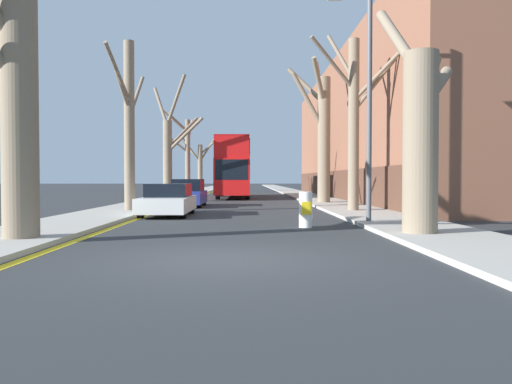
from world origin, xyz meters
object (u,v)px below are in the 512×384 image
object	(u,v)px
street_tree_right_2	(322,131)
traffic_bollard	(306,210)
street_tree_left_1	(129,123)
street_tree_left_4	(200,164)
double_decker_bus	(234,165)
parked_car_1	(188,194)
parked_car_0	(168,200)
street_tree_right_0	(420,129)
street_tree_left_0	(11,87)
street_tree_right_1	(354,117)
lamp_post	(366,95)
street_tree_left_3	(187,153)
street_tree_left_2	(170,151)

from	to	relation	value
street_tree_right_2	traffic_bollard	bearing A→B (deg)	-100.45
street_tree_right_2	traffic_bollard	distance (m)	14.51
street_tree_left_1	traffic_bollard	xyz separation A→B (m)	(6.83, -6.60, -3.33)
street_tree_left_4	double_decker_bus	bearing A→B (deg)	-74.93
parked_car_1	parked_car_0	bearing A→B (deg)	-90.00
street_tree_right_0	street_tree_right_2	distance (m)	16.25
street_tree_left_0	street_tree_left_4	xyz separation A→B (m)	(0.16, 42.50, -0.51)
street_tree_right_1	traffic_bollard	xyz separation A→B (m)	(-2.82, -6.38, -3.56)
street_tree_right_1	lamp_post	xyz separation A→B (m)	(-0.84, -5.61, 0.01)
street_tree_left_4	parked_car_0	world-z (taller)	street_tree_left_4
lamp_post	street_tree_left_3	bearing A→B (deg)	108.08
street_tree_left_2	street_tree_left_3	distance (m)	11.16
parked_car_1	lamp_post	bearing A→B (deg)	-57.24
lamp_post	traffic_bollard	xyz separation A→B (m)	(-1.98, -0.77, -3.56)
parked_car_0	street_tree_left_0	bearing A→B (deg)	-104.35
street_tree_left_4	lamp_post	bearing A→B (deg)	-76.90
street_tree_left_1	parked_car_0	xyz separation A→B (m)	(1.93, -1.65, -3.26)
street_tree_left_0	street_tree_left_3	bearing A→B (deg)	89.94
parked_car_1	street_tree_right_2	bearing A→B (deg)	17.38
street_tree_right_2	street_tree_left_3	bearing A→B (deg)	123.30
double_decker_bus	traffic_bollard	size ratio (longest dim) A/B	10.27
street_tree_right_2	parked_car_1	world-z (taller)	street_tree_right_2
street_tree_left_3	street_tree_left_2	bearing A→B (deg)	-88.53
street_tree_left_3	street_tree_right_2	world-z (taller)	street_tree_right_2
street_tree_right_2	lamp_post	world-z (taller)	street_tree_right_2
street_tree_left_4	lamp_post	xyz separation A→B (m)	(8.89, -38.21, 1.07)
street_tree_left_3	street_tree_left_1	bearing A→B (deg)	-89.45
street_tree_left_3	street_tree_right_2	distance (m)	17.46
street_tree_left_1	street_tree_right_1	world-z (taller)	street_tree_right_1
street_tree_right_0	parked_car_0	world-z (taller)	street_tree_right_0
street_tree_right_2	lamp_post	bearing A→B (deg)	-92.48
street_tree_left_2	street_tree_right_0	xyz separation A→B (m)	(9.35, -19.62, -0.55)
street_tree_left_4	street_tree_left_3	bearing A→B (deg)	-90.68
parked_car_0	parked_car_1	world-z (taller)	parked_car_1
street_tree_left_0	street_tree_left_1	bearing A→B (deg)	88.64
lamp_post	parked_car_1	bearing A→B (deg)	122.76
street_tree_left_4	street_tree_left_0	bearing A→B (deg)	-90.21
street_tree_right_1	lamp_post	size ratio (longest dim) A/B	1.08
street_tree_right_2	double_decker_bus	xyz separation A→B (m)	(-5.36, 9.96, -1.68)
double_decker_bus	street_tree_left_3	bearing A→B (deg)	132.36
parked_car_0	double_decker_bus	bearing A→B (deg)	83.67
street_tree_right_1	parked_car_0	world-z (taller)	street_tree_right_1
street_tree_left_4	street_tree_right_0	distance (m)	42.44
street_tree_left_3	traffic_bollard	world-z (taller)	street_tree_left_3
street_tree_left_1	street_tree_left_3	bearing A→B (deg)	90.55
street_tree_left_3	parked_car_0	bearing A→B (deg)	-84.80
street_tree_right_2	parked_car_0	xyz separation A→B (m)	(-7.45, -8.86, -3.59)
street_tree_right_0	parked_car_1	world-z (taller)	street_tree_right_0
double_decker_bus	street_tree_right_2	bearing A→B (deg)	-61.71
street_tree_left_1	street_tree_right_0	distance (m)	13.07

